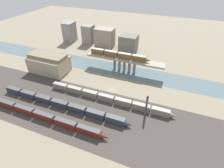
% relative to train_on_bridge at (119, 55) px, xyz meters
% --- Properties ---
extents(ground_plane, '(400.00, 400.00, 0.00)m').
position_rel_train_on_bridge_xyz_m(ground_plane, '(4.35, -24.86, -12.30)').
color(ground_plane, gray).
extents(railbed_yard, '(280.00, 42.00, 0.01)m').
position_rel_train_on_bridge_xyz_m(railbed_yard, '(4.35, -48.86, -12.29)').
color(railbed_yard, '#423D38').
rests_on(railbed_yard, ground).
extents(river_water, '(320.00, 18.91, 0.01)m').
position_rel_train_on_bridge_xyz_m(river_water, '(4.35, -0.00, -12.29)').
color(river_water, slate).
rests_on(river_water, ground).
extents(bridge, '(56.64, 7.46, 10.32)m').
position_rel_train_on_bridge_xyz_m(bridge, '(4.35, -0.00, -3.97)').
color(bridge, gray).
rests_on(bridge, ground).
extents(train_on_bridge, '(44.18, 2.76, 4.03)m').
position_rel_train_on_bridge_xyz_m(train_on_bridge, '(0.00, 0.00, 0.00)').
color(train_on_bridge, brown).
rests_on(train_on_bridge, bridge).
extents(train_yard_near, '(67.89, 2.75, 3.94)m').
position_rel_train_on_bridge_xyz_m(train_yard_near, '(-17.08, -61.11, -10.36)').
color(train_yard_near, '#5B1E19').
rests_on(train_yard_near, ground).
extents(train_yard_mid, '(80.07, 3.19, 3.83)m').
position_rel_train_on_bridge_xyz_m(train_yard_mid, '(-15.48, -49.94, -10.42)').
color(train_yard_mid, '#2D384C').
rests_on(train_yard_mid, ground).
extents(train_yard_far, '(75.99, 2.83, 3.74)m').
position_rel_train_on_bridge_xyz_m(train_yard_far, '(6.17, -35.76, -10.46)').
color(train_yard_far, gray).
rests_on(train_yard_far, ground).
extents(warehouse_building, '(27.51, 15.88, 13.34)m').
position_rel_train_on_bridge_xyz_m(warehouse_building, '(-46.74, -19.77, -5.96)').
color(warehouse_building, tan).
rests_on(warehouse_building, ground).
extents(signal_tower, '(1.08, 1.08, 12.44)m').
position_rel_train_on_bridge_xyz_m(signal_tower, '(28.99, -38.59, -6.30)').
color(signal_tower, '#4C4C51').
rests_on(signal_tower, ground).
extents(city_block_far_left, '(9.63, 11.90, 18.58)m').
position_rel_train_on_bridge_xyz_m(city_block_far_left, '(-65.81, 37.40, -3.01)').
color(city_block_far_left, gray).
rests_on(city_block_far_left, ground).
extents(city_block_left, '(10.17, 9.50, 17.23)m').
position_rel_train_on_bridge_xyz_m(city_block_left, '(-46.00, 39.70, -3.68)').
color(city_block_left, gray).
rests_on(city_block_left, ground).
extents(city_block_center, '(17.18, 11.55, 16.56)m').
position_rel_train_on_bridge_xyz_m(city_block_center, '(-28.17, 39.10, -4.02)').
color(city_block_center, gray).
rests_on(city_block_center, ground).
extents(city_block_right, '(15.49, 13.37, 13.70)m').
position_rel_train_on_bridge_xyz_m(city_block_right, '(-4.26, 37.59, -5.45)').
color(city_block_right, slate).
rests_on(city_block_right, ground).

